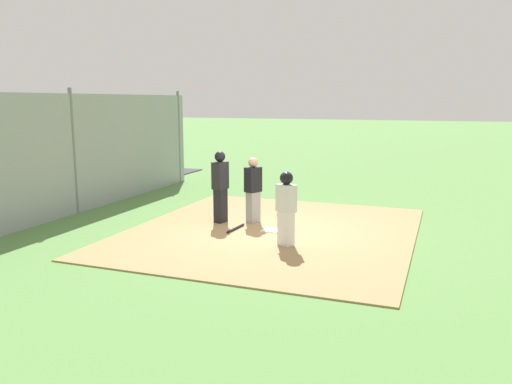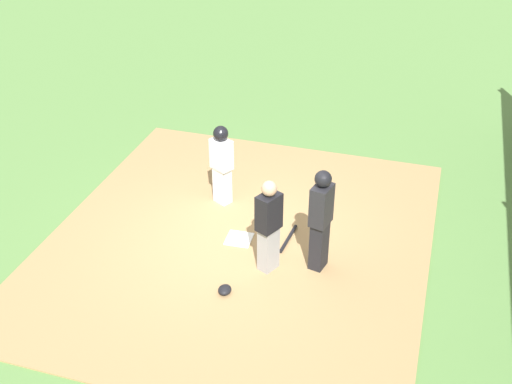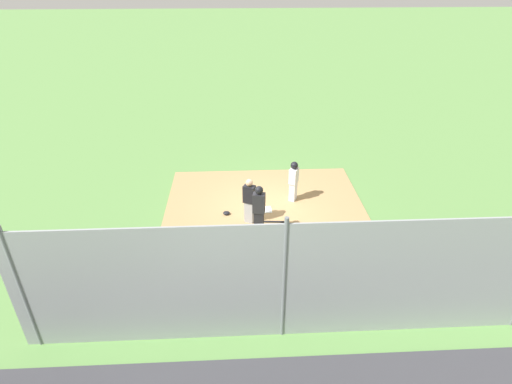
# 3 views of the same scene
# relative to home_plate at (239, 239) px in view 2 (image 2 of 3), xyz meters

# --- Properties ---
(ground_plane) EXTENTS (140.00, 140.00, 0.00)m
(ground_plane) POSITION_rel_home_plate_xyz_m (0.00, 0.00, -0.04)
(ground_plane) COLOR #5B8947
(dirt_infield) EXTENTS (7.20, 6.40, 0.03)m
(dirt_infield) POSITION_rel_home_plate_xyz_m (0.00, 0.00, -0.03)
(dirt_infield) COLOR #A88456
(dirt_infield) RESTS_ON ground_plane
(home_plate) EXTENTS (0.46, 0.46, 0.02)m
(home_plate) POSITION_rel_home_plate_xyz_m (0.00, 0.00, 0.00)
(home_plate) COLOR white
(home_plate) RESTS_ON dirt_infield
(catcher) EXTENTS (0.45, 0.40, 1.62)m
(catcher) POSITION_rel_home_plate_xyz_m (-0.60, -0.70, 0.83)
(catcher) COLOR #9E9EA3
(catcher) RESTS_ON dirt_infield
(umpire) EXTENTS (0.43, 0.34, 1.78)m
(umpire) POSITION_rel_home_plate_xyz_m (-0.32, -1.46, 0.93)
(umpire) COLOR black
(umpire) RESTS_ON dirt_infield
(runner) EXTENTS (0.41, 0.46, 1.56)m
(runner) POSITION_rel_home_plate_xyz_m (1.07, 0.68, 0.87)
(runner) COLOR silver
(runner) RESTS_ON dirt_infield
(baseball_bat) EXTENTS (0.81, 0.12, 0.06)m
(baseball_bat) POSITION_rel_home_plate_xyz_m (0.23, -0.82, 0.02)
(baseball_bat) COLOR black
(baseball_bat) RESTS_ON dirt_infield
(catcher_mask) EXTENTS (0.24, 0.20, 0.12)m
(catcher_mask) POSITION_rel_home_plate_xyz_m (-1.40, -0.23, 0.05)
(catcher_mask) COLOR black
(catcher_mask) RESTS_ON dirt_infield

